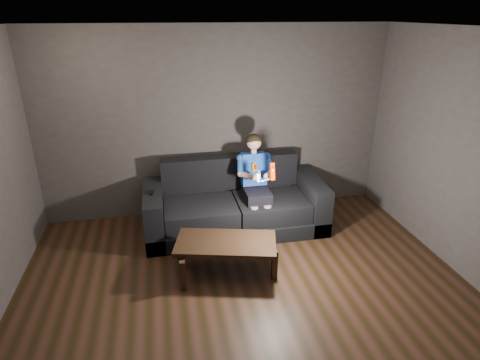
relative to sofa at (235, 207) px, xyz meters
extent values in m
plane|color=black|center=(-0.14, -1.86, -0.31)|extent=(5.00, 5.00, 0.00)
cube|color=#3E3735|center=(-0.14, 0.64, 1.04)|extent=(5.00, 0.04, 2.70)
cube|color=white|center=(-0.14, -1.86, 2.39)|extent=(5.00, 5.00, 0.02)
cube|color=black|center=(0.00, -0.04, -0.20)|extent=(2.44, 1.06, 0.21)
cube|color=black|center=(-0.49, -0.15, 0.03)|extent=(0.96, 0.74, 0.26)
cube|color=black|center=(0.49, -0.15, 0.03)|extent=(0.96, 0.74, 0.26)
cube|color=black|center=(0.00, 0.37, 0.40)|extent=(1.96, 0.24, 0.48)
cube|color=black|center=(-1.10, -0.04, 0.03)|extent=(0.24, 1.06, 0.67)
cube|color=black|center=(1.10, -0.04, 0.03)|extent=(0.24, 1.06, 0.67)
cube|color=black|center=(0.28, -0.17, 0.24)|extent=(0.33, 0.42, 0.16)
cube|color=navy|center=(0.28, 0.05, 0.53)|extent=(0.33, 0.24, 0.46)
cube|color=yellow|center=(0.28, -0.04, 0.60)|extent=(0.10, 0.10, 0.11)
cube|color=#C11E00|center=(0.28, -0.05, 0.60)|extent=(0.07, 0.07, 0.07)
cylinder|color=tan|center=(0.28, 0.05, 0.79)|extent=(0.08, 0.08, 0.07)
sphere|color=tan|center=(0.28, 0.05, 0.92)|extent=(0.20, 0.20, 0.20)
ellipsoid|color=black|center=(0.28, 0.06, 0.94)|extent=(0.21, 0.21, 0.18)
cylinder|color=navy|center=(0.07, -0.02, 0.62)|extent=(0.09, 0.25, 0.21)
cylinder|color=navy|center=(0.48, -0.02, 0.62)|extent=(0.09, 0.25, 0.21)
cylinder|color=tan|center=(0.13, -0.20, 0.57)|extent=(0.16, 0.26, 0.11)
cylinder|color=tan|center=(0.43, -0.20, 0.57)|extent=(0.16, 0.26, 0.11)
sphere|color=tan|center=(0.19, -0.30, 0.56)|extent=(0.09, 0.09, 0.09)
sphere|color=tan|center=(0.37, -0.30, 0.56)|extent=(0.09, 0.09, 0.09)
cylinder|color=tan|center=(0.19, -0.39, -0.01)|extent=(0.10, 0.10, 0.38)
cylinder|color=tan|center=(0.37, -0.39, -0.01)|extent=(0.10, 0.10, 0.38)
cube|color=#CB2D00|center=(0.37, -0.54, 0.72)|extent=(0.06, 0.08, 0.22)
cube|color=maroon|center=(0.37, -0.56, 0.78)|extent=(0.04, 0.01, 0.03)
cylinder|color=white|center=(0.37, -0.56, 0.71)|extent=(0.02, 0.01, 0.02)
ellipsoid|color=white|center=(0.19, -0.53, 0.67)|extent=(0.08, 0.10, 0.15)
cylinder|color=black|center=(0.19, -0.57, 0.73)|extent=(0.03, 0.01, 0.03)
cube|color=black|center=(-1.10, -0.09, 0.37)|extent=(0.06, 0.14, 0.03)
cube|color=black|center=(-1.10, -0.05, 0.39)|extent=(0.02, 0.02, 0.00)
cube|color=black|center=(-0.30, -1.03, 0.08)|extent=(1.24, 0.83, 0.05)
cube|color=black|center=(-0.81, -1.27, -0.13)|extent=(0.06, 0.06, 0.36)
cube|color=black|center=(0.22, -1.27, -0.13)|extent=(0.06, 0.06, 0.36)
cube|color=black|center=(-0.81, -0.80, -0.13)|extent=(0.06, 0.06, 0.36)
cube|color=black|center=(0.22, -0.80, -0.13)|extent=(0.06, 0.06, 0.36)
camera|label=1|loc=(-0.92, -4.93, 2.53)|focal=30.00mm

